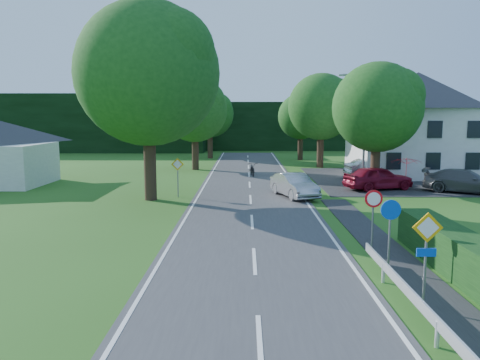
{
  "coord_description": "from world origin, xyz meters",
  "views": [
    {
      "loc": [
        -0.33,
        -3.64,
        5.0
      ],
      "look_at": [
        -0.58,
        19.12,
        1.88
      ],
      "focal_mm": 35.0,
      "sensor_mm": 36.0,
      "label": 1
    }
  ],
  "objects_px": {
    "motorcycle": "(252,169)",
    "parked_car_silver_a": "(376,168)",
    "parked_car_silver_b": "(472,170)",
    "streetlight": "(363,124)",
    "parked_car_grey": "(465,181)",
    "parasol": "(406,171)",
    "parked_car_red": "(378,178)",
    "moving_car": "(294,185)"
  },
  "relations": [
    {
      "from": "motorcycle",
      "to": "parked_car_silver_a",
      "type": "distance_m",
      "value": 9.99
    },
    {
      "from": "parked_car_silver_a",
      "to": "parked_car_silver_b",
      "type": "relative_size",
      "value": 1.11
    },
    {
      "from": "streetlight",
      "to": "motorcycle",
      "type": "bearing_deg",
      "value": 146.36
    },
    {
      "from": "motorcycle",
      "to": "parked_car_grey",
      "type": "relative_size",
      "value": 0.41
    },
    {
      "from": "parked_car_silver_a",
      "to": "parasol",
      "type": "xyz_separation_m",
      "value": [
        1.16,
        -3.73,
        0.21
      ]
    },
    {
      "from": "parked_car_red",
      "to": "parked_car_grey",
      "type": "bearing_deg",
      "value": -120.64
    },
    {
      "from": "moving_car",
      "to": "parked_car_silver_b",
      "type": "distance_m",
      "value": 17.81
    },
    {
      "from": "parasol",
      "to": "streetlight",
      "type": "bearing_deg",
      "value": 179.99
    },
    {
      "from": "parked_car_silver_a",
      "to": "parasol",
      "type": "height_order",
      "value": "parasol"
    },
    {
      "from": "streetlight",
      "to": "moving_car",
      "type": "bearing_deg",
      "value": -136.34
    },
    {
      "from": "motorcycle",
      "to": "parked_car_grey",
      "type": "height_order",
      "value": "parked_car_grey"
    },
    {
      "from": "motorcycle",
      "to": "moving_car",
      "type": "bearing_deg",
      "value": -82.59
    },
    {
      "from": "moving_car",
      "to": "parked_car_silver_a",
      "type": "distance_m",
      "value": 11.57
    },
    {
      "from": "motorcycle",
      "to": "parked_car_silver_a",
      "type": "height_order",
      "value": "parked_car_silver_a"
    },
    {
      "from": "parked_car_grey",
      "to": "parasol",
      "type": "relative_size",
      "value": 2.32
    },
    {
      "from": "streetlight",
      "to": "parked_car_grey",
      "type": "distance_m",
      "value": 7.75
    },
    {
      "from": "parked_car_red",
      "to": "motorcycle",
      "type": "bearing_deg",
      "value": 31.3
    },
    {
      "from": "parked_car_silver_b",
      "to": "parked_car_red",
      "type": "bearing_deg",
      "value": 89.46
    },
    {
      "from": "streetlight",
      "to": "motorcycle",
      "type": "distance_m",
      "value": 10.11
    },
    {
      "from": "streetlight",
      "to": "moving_car",
      "type": "relative_size",
      "value": 1.8
    },
    {
      "from": "parked_car_grey",
      "to": "parked_car_silver_b",
      "type": "bearing_deg",
      "value": -0.13
    },
    {
      "from": "streetlight",
      "to": "parasol",
      "type": "xyz_separation_m",
      "value": [
        3.26,
        -0.0,
        -3.42
      ]
    },
    {
      "from": "moving_car",
      "to": "motorcycle",
      "type": "xyz_separation_m",
      "value": [
        -2.42,
        10.3,
        -0.17
      ]
    },
    {
      "from": "motorcycle",
      "to": "parked_car_silver_b",
      "type": "distance_m",
      "value": 17.76
    },
    {
      "from": "parked_car_silver_b",
      "to": "parasol",
      "type": "xyz_separation_m",
      "value": [
        -6.68,
        -4.0,
        0.4
      ]
    },
    {
      "from": "parked_car_grey",
      "to": "parked_car_silver_a",
      "type": "bearing_deg",
      "value": 57.07
    },
    {
      "from": "motorcycle",
      "to": "parked_car_silver_a",
      "type": "xyz_separation_m",
      "value": [
        9.89,
        -1.45,
        0.24
      ]
    },
    {
      "from": "motorcycle",
      "to": "parked_car_red",
      "type": "xyz_separation_m",
      "value": [
        8.42,
        -7.29,
        0.24
      ]
    },
    {
      "from": "parked_car_silver_a",
      "to": "motorcycle",
      "type": "bearing_deg",
      "value": 74.38
    },
    {
      "from": "motorcycle",
      "to": "parasol",
      "type": "distance_m",
      "value": 12.21
    },
    {
      "from": "streetlight",
      "to": "parked_car_red",
      "type": "xyz_separation_m",
      "value": [
        0.64,
        -2.11,
        -3.62
      ]
    },
    {
      "from": "motorcycle",
      "to": "parasol",
      "type": "relative_size",
      "value": 0.96
    },
    {
      "from": "moving_car",
      "to": "parked_car_red",
      "type": "bearing_deg",
      "value": 8.48
    },
    {
      "from": "parked_car_red",
      "to": "parked_car_silver_a",
      "type": "relative_size",
      "value": 0.97
    },
    {
      "from": "streetlight",
      "to": "parked_car_grey",
      "type": "height_order",
      "value": "streetlight"
    },
    {
      "from": "parked_car_silver_b",
      "to": "parasol",
      "type": "distance_m",
      "value": 7.79
    },
    {
      "from": "parked_car_grey",
      "to": "parked_car_silver_b",
      "type": "height_order",
      "value": "parked_car_grey"
    },
    {
      "from": "parked_car_red",
      "to": "parked_car_silver_b",
      "type": "xyz_separation_m",
      "value": [
        9.3,
        6.11,
        -0.2
      ]
    },
    {
      "from": "parked_car_red",
      "to": "parked_car_silver_b",
      "type": "bearing_deg",
      "value": -74.49
    },
    {
      "from": "parked_car_silver_b",
      "to": "streetlight",
      "type": "bearing_deg",
      "value": 78.06
    },
    {
      "from": "motorcycle",
      "to": "parasol",
      "type": "xyz_separation_m",
      "value": [
        11.04,
        -5.18,
        0.44
      ]
    },
    {
      "from": "parked_car_red",
      "to": "parked_car_grey",
      "type": "height_order",
      "value": "parked_car_red"
    }
  ]
}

